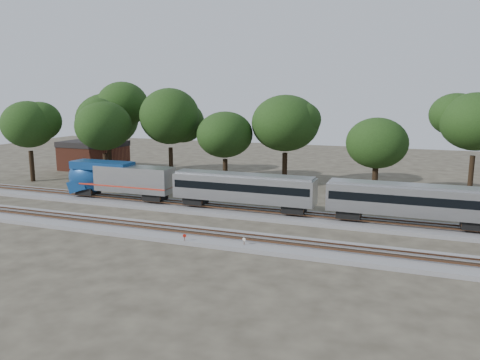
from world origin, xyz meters
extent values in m
plane|color=#383328|center=(0.00, 0.00, 0.00)|extent=(160.00, 160.00, 0.00)
cube|color=slate|center=(0.00, 6.00, 0.20)|extent=(160.00, 5.00, 0.40)
cube|color=brown|center=(0.00, 5.28, 0.66)|extent=(160.00, 0.08, 0.15)
cube|color=brown|center=(0.00, 6.72, 0.66)|extent=(160.00, 0.08, 0.15)
cube|color=slate|center=(0.00, -4.00, 0.20)|extent=(160.00, 5.00, 0.40)
cube|color=brown|center=(0.00, -4.72, 0.66)|extent=(160.00, 0.08, 0.15)
cube|color=brown|center=(0.00, -3.28, 0.66)|extent=(160.00, 0.08, 0.15)
cube|color=#B1B4B9|center=(-8.42, 6.00, 3.15)|extent=(10.06, 2.85, 3.13)
ellipsoid|color=navy|center=(-15.63, 6.00, 2.91)|extent=(5.12, 2.96, 4.36)
cube|color=navy|center=(-13.06, 6.00, 4.62)|extent=(8.06, 2.79, 0.95)
cube|color=black|center=(-15.15, 6.00, 3.86)|extent=(0.42, 2.18, 1.24)
cube|color=#B02B1B|center=(-9.55, 6.00, 2.34)|extent=(12.33, 2.89, 0.17)
cube|color=black|center=(-15.48, 6.00, 1.16)|extent=(2.47, 2.09, 0.85)
cube|color=black|center=(-5.52, 6.00, 1.16)|extent=(2.47, 2.09, 0.85)
cube|color=#B1B4B9|center=(5.95, 6.00, 3.01)|extent=(16.51, 2.85, 2.85)
cube|color=black|center=(5.95, 6.00, 3.29)|extent=(15.94, 2.90, 0.85)
cube|color=gray|center=(5.95, 6.00, 4.48)|extent=(16.13, 2.28, 0.33)
cube|color=black|center=(-0.03, 6.00, 1.16)|extent=(2.47, 2.09, 0.85)
cube|color=black|center=(11.92, 6.00, 1.16)|extent=(2.47, 2.09, 0.85)
cube|color=#B1B4B9|center=(23.82, 6.00, 3.01)|extent=(16.51, 2.85, 2.85)
cube|color=black|center=(23.82, 6.00, 3.29)|extent=(15.94, 2.90, 0.85)
cube|color=gray|center=(23.82, 6.00, 4.48)|extent=(16.13, 2.28, 0.33)
cube|color=black|center=(17.85, 6.00, 1.16)|extent=(2.47, 2.09, 0.85)
cube|color=black|center=(29.80, 6.00, 1.16)|extent=(2.47, 2.09, 0.85)
cylinder|color=#512D19|center=(4.79, -6.37, 0.46)|extent=(0.06, 0.06, 0.92)
cylinder|color=#B2140C|center=(4.79, -6.37, 0.87)|extent=(0.33, 0.09, 0.33)
cylinder|color=#512D19|center=(10.25, -5.54, 0.46)|extent=(0.06, 0.06, 0.93)
cylinder|color=silver|center=(10.25, -5.54, 0.88)|extent=(0.32, 0.15, 0.33)
cube|color=#512D19|center=(5.67, -5.45, 0.15)|extent=(0.56, 0.43, 0.30)
cube|color=brown|center=(-30.05, 26.23, 2.10)|extent=(10.62, 7.53, 4.19)
cube|color=black|center=(-30.05, 26.23, 4.66)|extent=(10.82, 7.74, 0.94)
cylinder|color=black|center=(-31.87, 13.46, 2.39)|extent=(0.70, 0.70, 4.78)
ellipsoid|color=#1B3411|center=(-31.87, 13.46, 8.87)|extent=(9.01, 9.01, 7.66)
cylinder|color=black|center=(-23.66, 22.11, 2.50)|extent=(0.70, 0.70, 5.00)
ellipsoid|color=#1B3411|center=(-23.66, 22.11, 9.29)|extent=(9.43, 9.43, 8.01)
cylinder|color=black|center=(-18.96, 14.68, 2.39)|extent=(0.70, 0.70, 4.78)
ellipsoid|color=#1B3411|center=(-18.96, 14.68, 8.89)|extent=(9.02, 9.02, 7.67)
cylinder|color=black|center=(-10.65, 19.50, 2.75)|extent=(0.70, 0.70, 5.49)
ellipsoid|color=#1B3411|center=(-10.65, 19.50, 10.20)|extent=(10.35, 10.35, 8.80)
cylinder|color=black|center=(-1.78, 19.60, 2.08)|extent=(0.70, 0.70, 4.16)
ellipsoid|color=#1B3411|center=(-1.78, 19.60, 7.72)|extent=(7.84, 7.84, 6.66)
cylinder|color=black|center=(6.31, 22.83, 2.52)|extent=(0.70, 0.70, 5.04)
ellipsoid|color=#1B3411|center=(6.31, 22.83, 9.35)|extent=(9.50, 9.50, 8.07)
cylinder|color=black|center=(19.18, 21.84, 1.90)|extent=(0.70, 0.70, 3.79)
ellipsoid|color=#1B3411|center=(19.18, 21.84, 7.05)|extent=(7.15, 7.15, 6.08)
cylinder|color=black|center=(31.36, 26.58, 2.66)|extent=(0.70, 0.70, 5.32)
ellipsoid|color=#1B3411|center=(31.36, 26.58, 9.88)|extent=(10.03, 10.03, 8.53)
camera|label=1|loc=(23.69, -42.80, 13.63)|focal=35.00mm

